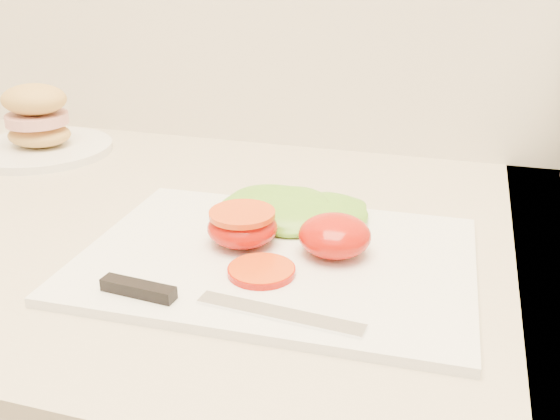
# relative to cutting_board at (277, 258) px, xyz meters

# --- Properties ---
(cutting_board) EXTENTS (0.40, 0.30, 0.01)m
(cutting_board) POSITION_rel_cutting_board_xyz_m (0.00, 0.00, 0.00)
(cutting_board) COLOR white
(cutting_board) RESTS_ON counter
(tomato_half_dome) EXTENTS (0.07, 0.07, 0.04)m
(tomato_half_dome) POSITION_rel_cutting_board_xyz_m (0.06, 0.02, 0.03)
(tomato_half_dome) COLOR red
(tomato_half_dome) RESTS_ON cutting_board
(tomato_half_cut) EXTENTS (0.07, 0.07, 0.04)m
(tomato_half_cut) POSITION_rel_cutting_board_xyz_m (-0.04, 0.01, 0.03)
(tomato_half_cut) COLOR red
(tomato_half_cut) RESTS_ON cutting_board
(tomato_slice_0) EXTENTS (0.06, 0.06, 0.01)m
(tomato_slice_0) POSITION_rel_cutting_board_xyz_m (-0.00, -0.04, 0.01)
(tomato_slice_0) COLOR #D14F1C
(tomato_slice_0) RESTS_ON cutting_board
(lettuce_leaf_0) EXTENTS (0.15, 0.10, 0.03)m
(lettuce_leaf_0) POSITION_rel_cutting_board_xyz_m (-0.02, 0.08, 0.02)
(lettuce_leaf_0) COLOR #6CB02E
(lettuce_leaf_0) RESTS_ON cutting_board
(lettuce_leaf_1) EXTENTS (0.14, 0.13, 0.02)m
(lettuce_leaf_1) POSITION_rel_cutting_board_xyz_m (0.03, 0.09, 0.02)
(lettuce_leaf_1) COLOR #6CB02E
(lettuce_leaf_1) RESTS_ON cutting_board
(knife) EXTENTS (0.24, 0.03, 0.01)m
(knife) POSITION_rel_cutting_board_xyz_m (-0.04, -0.11, 0.01)
(knife) COLOR silver
(knife) RESTS_ON cutting_board
(sandwich_plate) EXTENTS (0.22, 0.22, 0.11)m
(sandwich_plate) POSITION_rel_cutting_board_xyz_m (-0.46, 0.24, 0.03)
(sandwich_plate) COLOR white
(sandwich_plate) RESTS_ON counter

